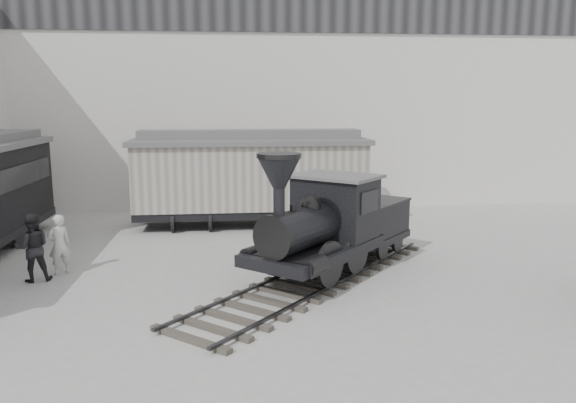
{
  "coord_description": "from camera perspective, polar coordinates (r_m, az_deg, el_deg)",
  "views": [
    {
      "loc": [
        -1.21,
        -12.11,
        4.94
      ],
      "look_at": [
        0.41,
        4.33,
        2.0
      ],
      "focal_mm": 35.0,
      "sensor_mm": 36.0,
      "label": 1
    }
  ],
  "objects": [
    {
      "name": "ground",
      "position": [
        13.13,
        0.08,
        -12.0
      ],
      "size": [
        90.0,
        90.0,
        0.0
      ],
      "primitive_type": "plane",
      "color": "#9E9E9B"
    },
    {
      "name": "north_wall",
      "position": [
        27.12,
        -3.12,
        11.38
      ],
      "size": [
        34.0,
        2.51,
        11.0
      ],
      "color": "silver",
      "rests_on": "ground"
    },
    {
      "name": "locomotive",
      "position": [
        16.1,
        4.14,
        -2.89
      ],
      "size": [
        8.32,
        9.2,
        3.61
      ],
      "rotation": [
        0.0,
        0.0,
        -0.71
      ],
      "color": "#413831",
      "rests_on": "ground"
    },
    {
      "name": "boxcar",
      "position": [
        22.58,
        -3.81,
        2.64
      ],
      "size": [
        9.44,
        3.04,
        3.85
      ],
      "rotation": [
        0.0,
        0.0,
        0.01
      ],
      "color": "black",
      "rests_on": "ground"
    },
    {
      "name": "visitor_a",
      "position": [
        17.53,
        -22.22,
        -4.06
      ],
      "size": [
        0.77,
        0.72,
        1.76
      ],
      "primitive_type": "imported",
      "rotation": [
        0.0,
        0.0,
        3.79
      ],
      "color": "silver",
      "rests_on": "ground"
    },
    {
      "name": "visitor_b",
      "position": [
        17.11,
        -24.54,
        -4.28
      ],
      "size": [
        1.12,
        0.99,
        1.92
      ],
      "primitive_type": "imported",
      "rotation": [
        0.0,
        0.0,
        3.46
      ],
      "color": "black",
      "rests_on": "ground"
    }
  ]
}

